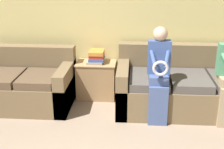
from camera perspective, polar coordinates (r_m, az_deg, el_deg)
The scene contains 6 objects.
wall_back at distance 4.84m, azimuth 2.18°, elevation 11.04°, with size 6.76×0.06×2.55m.
couch_main at distance 4.63m, azimuth 13.58°, elevation -2.34°, with size 2.01×1.00×0.87m.
couch_side at distance 4.79m, azimuth -15.63°, elevation -1.88°, with size 1.40×0.91×0.82m.
child_left_seated at distance 4.05m, azimuth 8.57°, elevation 0.61°, with size 0.30×0.38×1.26m.
side_shelf at distance 4.87m, azimuth -2.88°, elevation -0.89°, with size 0.60×0.43×0.57m.
book_stack at distance 4.75m, azimuth -2.87°, elevation 3.29°, with size 0.26×0.29×0.19m.
Camera 1 is at (0.17, -1.79, 2.01)m, focal length 50.00 mm.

